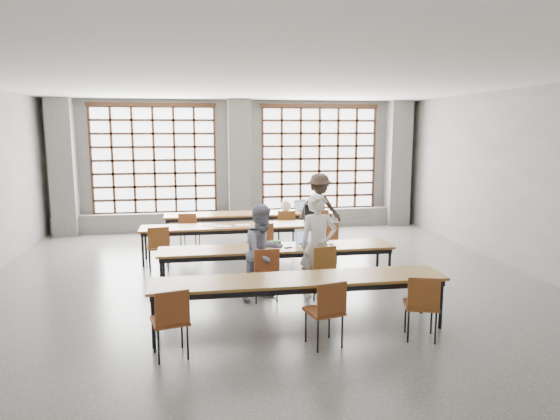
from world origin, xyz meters
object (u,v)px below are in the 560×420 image
Objects in this scene: desk_row_a at (249,216)px; plastic_bag at (286,206)px; chair_back_left at (189,228)px; chair_mid_right at (328,237)px; chair_front_right at (321,266)px; chair_near_left at (171,316)px; chair_front_left at (265,269)px; chair_back_mid at (286,225)px; desk_row_b at (238,228)px; chair_near_mid at (327,307)px; chair_back_right at (320,224)px; chair_mid_left at (158,244)px; mouse at (331,244)px; student_back at (319,210)px; student_female at (263,252)px; laptop_front at (307,241)px; desk_row_c at (277,251)px; desk_row_d at (300,283)px; green_box at (273,243)px; chair_near_right at (422,301)px; chair_mid_centre at (262,240)px; laptop_back at (302,208)px; backpack at (312,213)px; red_pouch at (170,317)px; student_male at (318,246)px; phone at (288,247)px.

desk_row_a is 0.93m from plastic_bag.
chair_back_left and chair_mid_right have the same top height.
chair_near_left is (-2.29, -1.82, 0.00)m from chair_front_right.
chair_back_mid is at bearing 74.58° from chair_front_left.
chair_near_mid reaches higher than desk_row_b.
chair_back_right is 1.00× the size of chair_mid_left.
chair_mid_right is 8.98× the size of mouse.
student_back reaches higher than chair_mid_right.
chair_near_left is 2.39m from student_female.
chair_near_mid is at bearing -96.82° from laptop_front.
student_female is 4.25m from plastic_bag.
chair_back_mid is (0.69, 2.92, -0.13)m from desk_row_c.
laptop_front is at bearing -26.90° from chair_mid_left.
chair_near_left is at bearing -127.01° from chair_front_left.
chair_front_right is at bearing -107.95° from chair_mid_right.
green_box is (-0.07, 1.90, 0.11)m from desk_row_d.
student_female is (-0.20, -4.05, 0.11)m from desk_row_a.
chair_front_left is 1.40m from mouse.
green_box is at bearing 121.39° from chair_near_right.
mouse is (1.24, 0.61, 0.21)m from chair_front_left.
chair_front_left is 0.57× the size of student_female.
chair_near_left is 3.01m from green_box.
plastic_bag is (2.32, 0.68, 0.34)m from chair_back_left.
chair_near_mid is at bearing -85.47° from chair_mid_centre.
laptop_back is at bearing 42.70° from desk_row_b.
laptop_back is (-0.27, 0.60, -0.06)m from student_back.
chair_mid_left is at bearing -179.92° from chair_mid_centre.
desk_row_d is at bearing -116.73° from chair_front_right.
desk_row_b is 4.55× the size of chair_mid_left.
chair_mid_centre reaches higher than desk_row_c.
desk_row_c is 1.00× the size of desk_row_d.
chair_mid_right is at bearing -68.29° from backpack.
chair_near_mid is 5.66m from student_back.
desk_row_a is at bearing 104.88° from chair_near_right.
desk_row_a is 6.21m from chair_near_right.
plastic_bag is (0.87, 2.16, 0.34)m from chair_mid_centre.
chair_back_right is at bearing 22.59° from chair_mid_left.
chair_near_left is at bearing -112.22° from chair_mid_centre.
chair_mid_left is at bearing 122.77° from desk_row_d.
chair_mid_left is 4.53m from chair_near_mid.
backpack is 5.30m from red_pouch.
chair_back_mid is 5.87m from chair_near_left.
student_male is at bearing -39.81° from desk_row_c.
desk_row_d is 30.77× the size of phone.
mouse is (1.05, -3.57, 0.08)m from desk_row_a.
chair_front_left is at bearing 106.12° from chair_near_mid.
chair_back_left is at bearing 129.98° from mouse.
chair_mid_left is 2.65m from student_female.
laptop_front is at bearing -108.48° from chair_back_right.
student_back reaches higher than laptop_back.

